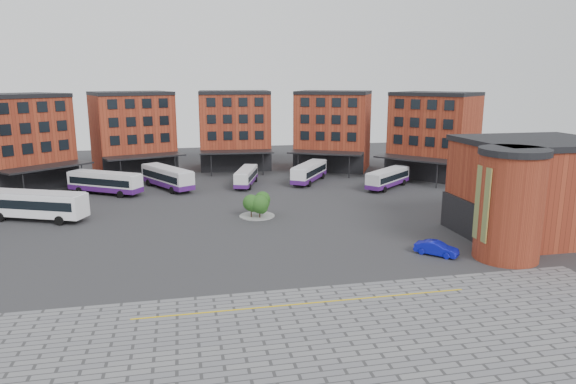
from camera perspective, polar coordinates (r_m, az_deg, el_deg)
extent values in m
plane|color=#28282B|center=(52.58, -3.70, -6.19)|extent=(160.00, 160.00, 0.00)
cube|color=slate|center=(33.30, 5.59, -17.89)|extent=(50.00, 22.00, 0.02)
cube|color=gold|center=(40.12, 2.12, -12.26)|extent=(26.00, 0.15, 0.02)
cube|color=maroon|center=(90.24, -27.65, 4.82)|extent=(16.35, 16.13, 14.00)
cube|color=black|center=(86.65, -25.88, 1.38)|extent=(10.00, 9.07, 4.00)
cube|color=black|center=(89.74, -28.12, 9.44)|extent=(16.55, 16.35, 0.60)
cube|color=black|center=(85.54, -26.27, 6.10)|extent=(8.60, 7.77, 8.00)
cube|color=black|center=(84.28, -25.25, 2.54)|extent=(12.61, 11.97, 0.25)
cylinder|color=black|center=(80.99, -27.30, 0.54)|extent=(0.20, 0.20, 4.00)
cylinder|color=black|center=(85.31, -21.88, 1.58)|extent=(0.20, 0.20, 4.00)
cube|color=maroon|center=(96.65, -16.86, 6.13)|extent=(15.55, 13.69, 14.00)
cube|color=black|center=(92.65, -15.92, 2.80)|extent=(12.45, 4.71, 4.00)
cube|color=black|center=(96.19, -17.13, 10.45)|extent=(15.65, 13.97, 0.60)
cube|color=black|center=(91.58, -16.16, 7.23)|extent=(10.87, 3.87, 8.00)
cube|color=black|center=(90.10, -15.60, 3.85)|extent=(13.72, 8.39, 0.25)
cylinder|color=black|center=(87.61, -18.07, 2.13)|extent=(0.20, 0.20, 4.00)
cylinder|color=black|center=(89.99, -12.43, 2.72)|extent=(0.20, 0.20, 4.00)
cube|color=maroon|center=(99.24, -5.93, 6.75)|extent=(13.67, 10.88, 14.00)
cube|color=black|center=(95.07, -5.76, 3.46)|extent=(13.00, 1.41, 4.00)
cube|color=black|center=(98.79, -6.03, 10.96)|extent=(13.69, 11.18, 0.60)
cube|color=black|center=(94.02, -5.85, 7.78)|extent=(11.42, 0.95, 8.00)
cube|color=black|center=(92.45, -5.73, 4.46)|extent=(13.28, 5.30, 0.25)
cylinder|color=black|center=(90.92, -8.53, 2.97)|extent=(0.20, 0.20, 4.00)
cylinder|color=black|center=(91.25, -2.80, 3.13)|extent=(0.20, 0.20, 4.00)
cube|color=maroon|center=(97.89, 5.03, 6.69)|extent=(16.12, 14.81, 14.00)
cube|color=black|center=(93.81, 4.44, 3.36)|extent=(11.81, 6.35, 4.00)
cube|color=black|center=(97.43, 5.11, 10.96)|extent=(16.26, 15.08, 0.60)
cube|color=black|center=(92.74, 4.49, 7.74)|extent=(10.26, 5.33, 8.00)
cube|color=black|center=(91.22, 4.18, 4.38)|extent=(13.58, 9.82, 0.25)
cylinder|color=black|center=(90.77, 1.12, 3.09)|extent=(0.20, 0.20, 4.00)
cylinder|color=black|center=(89.03, 6.82, 2.82)|extent=(0.20, 0.20, 4.00)
cube|color=maroon|center=(92.66, 15.91, 5.93)|extent=(16.02, 16.39, 14.00)
cube|color=black|center=(88.92, 14.52, 2.49)|extent=(8.74, 10.28, 4.00)
cube|color=black|center=(92.18, 16.18, 10.44)|extent=(16.25, 16.58, 0.60)
cube|color=black|center=(87.82, 14.72, 7.11)|extent=(7.47, 8.86, 8.00)
cube|color=black|center=(86.48, 13.96, 3.60)|extent=(11.73, 12.79, 0.25)
cylinder|color=black|center=(87.14, 10.67, 2.48)|extent=(0.20, 0.20, 4.00)
cylinder|color=black|center=(83.42, 16.21, 1.76)|extent=(0.20, 0.20, 4.00)
cube|color=maroon|center=(61.17, 25.57, 0.11)|extent=(14.00, 12.00, 10.00)
cube|color=black|center=(60.37, 26.04, 5.03)|extent=(14.40, 12.40, 0.60)
cube|color=black|center=(57.86, 19.67, -3.10)|extent=(0.40, 12.00, 4.00)
cylinder|color=maroon|center=(52.36, 23.39, -1.60)|extent=(6.00, 6.00, 10.00)
cylinder|color=black|center=(51.43, 23.89, 4.14)|extent=(6.40, 6.40, 0.60)
cube|color=orange|center=(50.65, 20.75, -1.25)|extent=(0.12, 2.20, 7.00)
cylinder|color=gray|center=(64.21, -3.46, -2.66)|extent=(4.40, 4.40, 0.12)
cylinder|color=#332114|center=(63.37, -4.11, -2.29)|extent=(0.14, 0.14, 1.38)
sphere|color=#164316|center=(63.06, -4.13, -1.20)|extent=(2.05, 2.05, 2.05)
sphere|color=#164316|center=(63.04, -3.92, -1.59)|extent=(1.43, 1.43, 1.43)
cylinder|color=#332114|center=(64.73, -2.85, -1.93)|extent=(0.14, 0.14, 1.44)
sphere|color=#164316|center=(64.42, -2.86, -0.81)|extent=(1.98, 1.98, 1.98)
sphere|color=#164316|center=(64.41, -2.66, -1.21)|extent=(1.39, 1.39, 1.39)
cylinder|color=#332114|center=(63.13, -3.16, -2.38)|extent=(0.14, 0.14, 1.27)
sphere|color=#164316|center=(62.85, -3.17, -1.37)|extent=(2.25, 2.25, 2.25)
sphere|color=#164316|center=(62.83, -2.97, -1.73)|extent=(1.57, 1.57, 1.57)
cube|color=white|center=(68.89, -26.21, -1.23)|extent=(12.60, 7.53, 2.78)
cube|color=black|center=(68.85, -26.23, -1.07)|extent=(11.71, 7.19, 1.08)
cube|color=silver|center=(68.60, -26.33, -0.05)|extent=(12.10, 7.23, 0.14)
cylinder|color=black|center=(70.66, -29.37, -2.45)|extent=(1.18, 0.76, 1.14)
cylinder|color=black|center=(72.75, -27.94, -1.90)|extent=(1.18, 0.76, 1.14)
cylinder|color=black|center=(65.77, -24.06, -2.93)|extent=(1.18, 0.76, 1.14)
cylinder|color=black|center=(68.02, -22.70, -2.32)|extent=(1.18, 0.76, 1.14)
cube|color=white|center=(80.71, -19.68, 1.09)|extent=(11.28, 8.51, 2.60)
cube|color=black|center=(80.67, -19.69, 1.22)|extent=(10.52, 8.06, 1.01)
cube|color=silver|center=(80.47, -19.75, 2.03)|extent=(10.83, 8.17, 0.13)
cube|color=black|center=(84.46, -22.67, 1.50)|extent=(1.31, 1.97, 1.17)
cube|color=#47186D|center=(80.88, -19.63, 0.44)|extent=(11.34, 8.57, 0.74)
cylinder|color=black|center=(82.45, -22.19, 0.16)|extent=(1.07, 0.84, 1.06)
cylinder|color=black|center=(84.37, -20.98, 0.52)|extent=(1.07, 0.84, 1.06)
cylinder|color=black|center=(77.62, -18.12, -0.25)|extent=(1.07, 0.84, 1.06)
cylinder|color=black|center=(79.65, -16.94, 0.14)|extent=(1.07, 0.84, 1.06)
cube|color=silver|center=(81.95, -13.27, 1.68)|extent=(8.25, 11.70, 2.66)
cube|color=black|center=(81.92, -13.28, 1.81)|extent=(7.83, 10.91, 1.03)
cube|color=silver|center=(81.71, -13.32, 2.63)|extent=(7.92, 11.24, 0.13)
cube|color=black|center=(87.05, -15.12, 2.37)|extent=(2.06, 1.24, 1.19)
cube|color=#47186D|center=(82.13, -13.24, 1.03)|extent=(8.31, 11.76, 0.76)
cylinder|color=black|center=(84.95, -15.26, 1.00)|extent=(0.82, 1.10, 1.08)
cylinder|color=black|center=(86.15, -13.65, 1.24)|extent=(0.82, 1.10, 1.08)
cylinder|color=black|center=(78.29, -12.76, 0.18)|extent=(0.82, 1.10, 1.08)
cylinder|color=black|center=(79.59, -11.06, 0.45)|extent=(0.82, 1.10, 1.08)
cube|color=silver|center=(82.40, -4.67, 1.79)|extent=(4.99, 9.99, 2.18)
cube|color=black|center=(82.37, -4.67, 1.89)|extent=(4.82, 9.26, 0.84)
cube|color=silver|center=(82.20, -4.68, 2.56)|extent=(4.79, 9.59, 0.11)
cube|color=black|center=(87.00, -4.13, 2.50)|extent=(1.84, 0.67, 0.98)
cube|color=#47186D|center=(82.55, -4.66, 1.26)|extent=(5.04, 10.04, 0.62)
cylinder|color=black|center=(85.83, -5.03, 1.44)|extent=(0.52, 0.93, 0.89)
cylinder|color=black|center=(85.46, -3.56, 1.42)|extent=(0.52, 0.93, 0.89)
cylinder|color=black|center=(79.81, -5.82, 0.58)|extent=(0.52, 0.93, 0.89)
cylinder|color=black|center=(79.41, -4.25, 0.56)|extent=(0.52, 0.93, 0.89)
cube|color=white|center=(84.93, 2.37, 2.29)|extent=(8.17, 10.71, 2.48)
cube|color=black|center=(84.90, 2.38, 2.41)|extent=(7.74, 10.00, 0.96)
cube|color=silver|center=(84.71, 2.38, 3.15)|extent=(7.85, 10.29, 0.12)
cube|color=black|center=(90.00, 3.50, 3.00)|extent=(1.87, 1.27, 1.11)
cube|color=#47186D|center=(85.09, 2.37, 1.70)|extent=(8.23, 10.77, 0.71)
cylinder|color=black|center=(88.88, 2.34, 1.90)|extent=(0.80, 1.01, 1.01)
cylinder|color=black|center=(88.11, 3.89, 1.79)|extent=(0.80, 1.01, 1.01)
cylinder|color=black|center=(82.29, 0.73, 1.05)|extent=(0.80, 1.01, 1.01)
cylinder|color=black|center=(81.46, 2.40, 0.93)|extent=(0.80, 1.01, 1.01)
cube|color=silver|center=(81.85, 11.04, 1.60)|extent=(9.45, 8.60, 2.32)
cube|color=black|center=(81.82, 11.05, 1.71)|extent=(8.86, 8.10, 0.90)
cube|color=silver|center=(81.63, 11.08, 2.43)|extent=(9.07, 8.25, 0.11)
cube|color=black|center=(86.35, 12.57, 2.24)|extent=(1.40, 1.61, 1.04)
cube|color=#47186D|center=(82.01, 11.02, 1.03)|extent=(9.51, 8.65, 0.66)
cylinder|color=black|center=(85.53, 11.30, 1.23)|extent=(0.90, 0.83, 0.95)
cylinder|color=black|center=(84.54, 12.74, 1.03)|extent=(0.90, 0.83, 0.95)
cylinder|color=black|center=(79.70, 9.17, 0.49)|extent=(0.90, 0.83, 0.95)
cylinder|color=black|center=(78.64, 10.69, 0.27)|extent=(0.90, 0.83, 0.95)
imported|color=#0D13B4|center=(52.18, 16.17, -6.04)|extent=(3.96, 3.94, 1.37)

